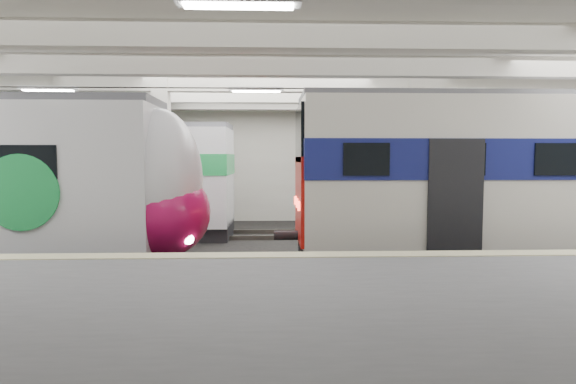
{
  "coord_description": "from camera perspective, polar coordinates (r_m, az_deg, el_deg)",
  "views": [
    {
      "loc": [
        0.39,
        -12.29,
        2.97
      ],
      "look_at": [
        0.89,
        1.0,
        2.0
      ],
      "focal_mm": 30.0,
      "sensor_mm": 36.0,
      "label": 1
    }
  ],
  "objects": [
    {
      "name": "station_hall",
      "position": [
        10.56,
        -4.27,
        5.65
      ],
      "size": [
        36.0,
        24.0,
        5.75
      ],
      "color": "black",
      "rests_on": "ground"
    },
    {
      "name": "older_rer",
      "position": [
        14.47,
        29.65,
        1.34
      ],
      "size": [
        13.88,
        3.06,
        4.56
      ],
      "color": "beige",
      "rests_on": "ground"
    },
    {
      "name": "far_train",
      "position": [
        19.47,
        -26.0,
        1.34
      ],
      "size": [
        12.97,
        2.97,
        4.16
      ],
      "rotation": [
        0.0,
        0.0,
        -0.03
      ],
      "color": "silver",
      "rests_on": "ground"
    }
  ]
}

